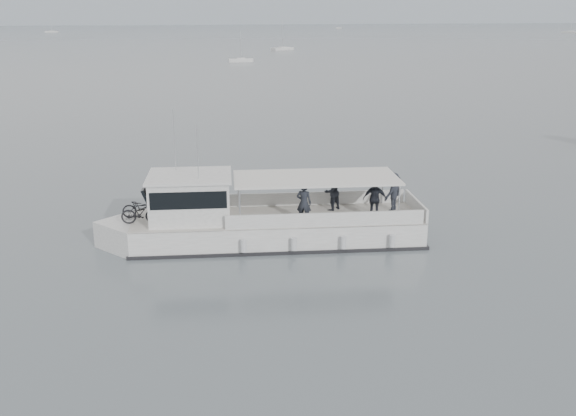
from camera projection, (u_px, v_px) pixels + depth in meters
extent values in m
plane|color=#535B61|center=(363.00, 219.00, 33.45)|extent=(1400.00, 1400.00, 0.00)
cube|color=#939EA8|center=(122.00, 7.00, 546.33)|extent=(1400.00, 90.00, 28.00)
cube|color=white|center=(278.00, 231.00, 30.07)|extent=(13.70, 5.72, 1.44)
cube|color=white|center=(134.00, 236.00, 29.47)|extent=(3.55, 3.55, 1.44)
cube|color=beige|center=(278.00, 217.00, 29.86)|extent=(13.70, 5.72, 0.07)
cube|color=black|center=(278.00, 240.00, 30.20)|extent=(13.94, 5.89, 0.20)
cube|color=white|center=(315.00, 199.00, 31.57)|extent=(8.75, 1.59, 0.66)
cube|color=white|center=(326.00, 220.00, 28.32)|extent=(8.75, 1.59, 0.66)
cube|color=white|center=(416.00, 206.00, 30.36)|extent=(0.70, 3.51, 0.66)
cube|color=white|center=(190.00, 198.00, 29.21)|extent=(3.99, 3.54, 1.99)
cube|color=black|center=(152.00, 196.00, 29.01)|extent=(1.08, 2.83, 1.28)
cube|color=black|center=(190.00, 191.00, 29.11)|extent=(3.78, 3.55, 0.78)
cube|color=white|center=(189.00, 176.00, 28.90)|extent=(4.25, 3.80, 0.11)
cube|color=silver|center=(316.00, 178.00, 29.49)|extent=(7.98, 4.54, 0.09)
cylinder|color=silver|center=(240.00, 209.00, 27.96)|extent=(0.08, 0.08, 1.83)
cylinder|color=silver|center=(238.00, 190.00, 30.91)|extent=(0.08, 0.08, 1.83)
cylinder|color=silver|center=(399.00, 204.00, 28.60)|extent=(0.08, 0.08, 1.83)
cylinder|color=silver|center=(383.00, 186.00, 31.55)|extent=(0.08, 0.08, 1.83)
cylinder|color=silver|center=(174.00, 141.00, 29.37)|extent=(0.04, 0.04, 2.88)
cylinder|color=silver|center=(197.00, 153.00, 27.85)|extent=(0.04, 0.04, 2.44)
cylinder|color=silver|center=(243.00, 246.00, 28.05)|extent=(0.31, 0.31, 0.55)
cylinder|color=silver|center=(294.00, 244.00, 28.25)|extent=(0.31, 0.31, 0.55)
cylinder|color=silver|center=(343.00, 242.00, 28.45)|extent=(0.31, 0.31, 0.55)
cylinder|color=silver|center=(392.00, 241.00, 28.65)|extent=(0.31, 0.31, 0.55)
imported|color=black|center=(143.00, 207.00, 29.58)|extent=(1.98, 0.97, 1.00)
imported|color=black|center=(141.00, 212.00, 28.73)|extent=(1.81, 0.78, 1.05)
imported|color=#21252D|center=(304.00, 203.00, 28.74)|extent=(0.81, 0.72, 1.86)
imported|color=#21252D|center=(332.00, 192.00, 30.57)|extent=(1.12, 1.03, 1.86)
imported|color=#21252D|center=(375.00, 199.00, 29.36)|extent=(1.18, 0.82, 1.86)
imported|color=#21252D|center=(393.00, 192.00, 30.51)|extent=(1.38, 1.26, 1.86)
cube|color=white|center=(282.00, 49.00, 180.86)|extent=(7.07, 5.00, 0.75)
cube|color=white|center=(282.00, 48.00, 180.76)|extent=(2.99, 2.77, 0.45)
cylinder|color=silver|center=(282.00, 34.00, 179.67)|extent=(0.08, 0.08, 7.50)
cube|color=white|center=(571.00, 32.00, 328.81)|extent=(6.61, 8.58, 0.75)
cube|color=white|center=(571.00, 32.00, 328.72)|extent=(3.52, 3.73, 0.45)
cylinder|color=silver|center=(572.00, 22.00, 327.37)|extent=(0.08, 0.08, 9.23)
cube|color=white|center=(52.00, 32.00, 335.43)|extent=(6.79, 2.67, 0.75)
cube|color=white|center=(52.00, 31.00, 335.34)|extent=(2.47, 2.05, 0.45)
cylinder|color=silver|center=(51.00, 24.00, 334.27)|extent=(0.08, 0.08, 7.30)
cube|color=white|center=(339.00, 28.00, 407.97)|extent=(5.02, 5.53, 0.75)
cube|color=white|center=(339.00, 28.00, 407.88)|extent=(2.49, 2.55, 0.45)
cube|color=white|center=(241.00, 61.00, 137.83)|extent=(5.30, 2.10, 0.75)
cube|color=white|center=(241.00, 59.00, 137.74)|extent=(1.93, 1.60, 0.45)
cylinder|color=silver|center=(241.00, 45.00, 136.91)|extent=(0.08, 0.08, 5.70)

